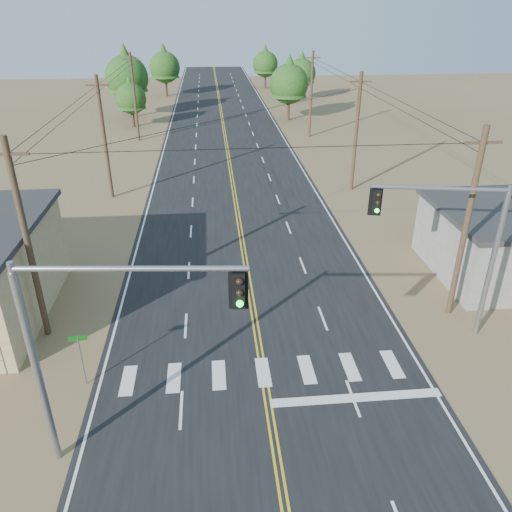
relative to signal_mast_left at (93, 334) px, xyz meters
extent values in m
cube|color=black|center=(5.91, 26.15, -5.49)|extent=(15.00, 200.00, 0.02)
cylinder|color=gray|center=(-5.59, 5.15, -4.75)|extent=(0.06, 0.06, 1.50)
cylinder|color=#4C3826|center=(-4.59, 8.15, -0.50)|extent=(0.30, 0.30, 10.00)
cube|color=#4C3826|center=(-4.59, 8.15, 3.70)|extent=(1.80, 0.12, 0.12)
cylinder|color=#4C3826|center=(-4.59, 28.15, -0.50)|extent=(0.30, 0.30, 10.00)
cube|color=#4C3826|center=(-4.59, 28.15, 3.70)|extent=(1.80, 0.12, 0.12)
cylinder|color=#4C3826|center=(-4.59, 48.15, -0.50)|extent=(0.30, 0.30, 10.00)
cube|color=#4C3826|center=(-4.59, 48.15, 3.70)|extent=(1.80, 0.12, 0.12)
cylinder|color=#4C3826|center=(16.41, 8.15, -0.50)|extent=(0.30, 0.30, 10.00)
cube|color=#4C3826|center=(16.41, 8.15, 3.70)|extent=(1.80, 0.12, 0.12)
cylinder|color=#4C3826|center=(16.41, 28.15, -0.50)|extent=(0.30, 0.30, 10.00)
cube|color=#4C3826|center=(16.41, 28.15, 3.70)|extent=(1.80, 0.12, 0.12)
cylinder|color=#4C3826|center=(16.41, 48.15, -0.50)|extent=(0.30, 0.30, 10.00)
cube|color=#4C3826|center=(16.41, 48.15, 3.70)|extent=(1.80, 0.12, 0.12)
cylinder|color=gray|center=(-2.09, 0.20, -1.63)|extent=(0.27, 0.27, 7.75)
cylinder|color=gray|center=(-2.09, 0.20, 2.24)|extent=(0.20, 0.20, 0.66)
cylinder|color=gray|center=(1.44, -0.13, 2.36)|extent=(7.06, 0.83, 0.18)
cube|color=black|center=(4.63, -0.42, 1.64)|extent=(0.42, 0.37, 1.22)
sphere|color=black|center=(4.65, -0.62, 2.02)|extent=(0.22, 0.22, 0.22)
sphere|color=black|center=(4.65, -0.62, 1.64)|extent=(0.22, 0.22, 0.22)
sphere|color=#0CE533|center=(4.65, -0.62, 1.25)|extent=(0.22, 0.22, 0.22)
cylinder|color=gray|center=(16.91, 6.15, -1.76)|extent=(0.26, 0.26, 7.49)
cylinder|color=gray|center=(16.91, 6.15, 1.99)|extent=(0.19, 0.19, 0.64)
cylinder|color=gray|center=(13.96, 6.68, 2.09)|extent=(5.95, 1.23, 0.17)
cube|color=black|center=(11.31, 7.15, 1.40)|extent=(0.43, 0.38, 1.18)
sphere|color=black|center=(11.35, 6.96, 1.77)|extent=(0.21, 0.21, 0.21)
sphere|color=black|center=(11.35, 6.96, 1.40)|extent=(0.21, 0.21, 0.21)
sphere|color=#0CE533|center=(11.35, 6.96, 1.02)|extent=(0.21, 0.21, 0.21)
cylinder|color=gray|center=(-1.89, 4.15, -4.24)|extent=(0.06, 0.06, 2.52)
cube|color=#0C550F|center=(-1.89, 4.15, -3.08)|extent=(0.76, 0.12, 0.25)
cylinder|color=#3F2D1E|center=(-6.14, 55.79, -4.30)|extent=(0.41, 0.41, 2.40)
cone|color=#1F4012|center=(-6.14, 55.79, -0.97)|extent=(3.73, 3.73, 4.27)
sphere|color=#1F4012|center=(-6.14, 55.79, -1.84)|extent=(4.00, 4.00, 4.00)
cylinder|color=#3F2D1E|center=(-7.33, 62.25, -3.69)|extent=(0.45, 0.45, 3.62)
cone|color=#1F4012|center=(-7.33, 62.25, 1.34)|extent=(5.64, 5.64, 6.44)
sphere|color=#1F4012|center=(-7.33, 62.25, 0.03)|extent=(6.04, 6.04, 6.04)
cylinder|color=#3F2D1E|center=(-3.34, 80.56, -3.91)|extent=(0.47, 0.47, 3.19)
cone|color=#1F4012|center=(-3.34, 80.56, 0.52)|extent=(4.96, 4.96, 5.67)
sphere|color=#1F4012|center=(-3.34, 80.56, -0.63)|extent=(5.31, 5.31, 5.31)
cylinder|color=#3F2D1E|center=(15.24, 58.06, -3.89)|extent=(0.41, 0.41, 3.22)
cone|color=#1F4012|center=(15.24, 58.06, 0.58)|extent=(5.01, 5.01, 5.72)
sphere|color=#1F4012|center=(15.24, 58.06, -0.59)|extent=(5.37, 5.37, 5.37)
cylinder|color=#3F2D1E|center=(19.91, 74.43, -4.08)|extent=(0.46, 0.46, 2.86)
cone|color=#1F4012|center=(19.91, 74.43, -0.11)|extent=(4.44, 4.44, 5.08)
sphere|color=#1F4012|center=(19.91, 74.43, -1.14)|extent=(4.76, 4.76, 4.76)
cylinder|color=#3F2D1E|center=(15.30, 88.31, -4.06)|extent=(0.44, 0.44, 2.89)
cone|color=#1F4012|center=(15.30, 88.31, -0.05)|extent=(4.49, 4.49, 5.13)
sphere|color=#1F4012|center=(15.30, 88.31, -1.09)|extent=(4.81, 4.81, 4.81)
camera|label=1|loc=(3.94, -13.44, 9.39)|focal=35.00mm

